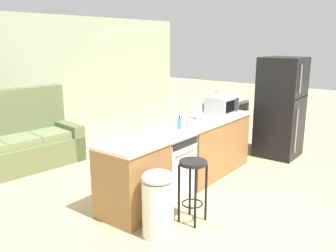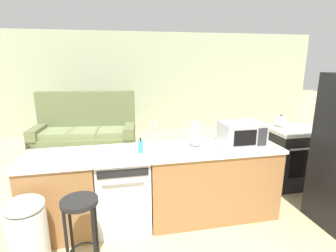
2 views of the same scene
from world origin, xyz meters
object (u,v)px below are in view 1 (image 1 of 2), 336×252
at_px(dishwasher, 167,166).
at_px(kettle, 216,96).
at_px(microwave, 222,105).
at_px(paper_towel_roll, 199,110).
at_px(couch, 14,144).
at_px(bar_stool, 193,178).
at_px(trash_bin, 158,203).
at_px(soap_bottle, 179,123).
at_px(stove_range, 225,123).
at_px(refrigerator, 281,108).

height_order(dishwasher, kettle, kettle).
height_order(microwave, paper_towel_roll, paper_towel_roll).
bearing_deg(couch, paper_towel_roll, -59.34).
xyz_separation_m(bar_stool, trash_bin, (-0.48, 0.12, -0.16)).
xyz_separation_m(microwave, soap_bottle, (-1.23, -0.05, -0.07)).
height_order(stove_range, trash_bin, stove_range).
bearing_deg(microwave, couch, 128.09).
relative_size(paper_towel_roll, trash_bin, 0.38).
xyz_separation_m(soap_bottle, kettle, (2.22, 0.73, 0.01)).
xyz_separation_m(microwave, trash_bin, (-2.31, -0.55, -0.66)).
xyz_separation_m(dishwasher, paper_towel_roll, (0.88, 0.08, 0.62)).
height_order(soap_bottle, trash_bin, soap_bottle).
bearing_deg(couch, trash_bin, -93.78).
height_order(microwave, couch, couch).
height_order(refrigerator, kettle, refrigerator).
relative_size(dishwasher, soap_bottle, 4.77).
relative_size(refrigerator, kettle, 8.63).
relative_size(kettle, trash_bin, 0.28).
height_order(refrigerator, soap_bottle, refrigerator).
bearing_deg(stove_range, refrigerator, -90.01).
xyz_separation_m(dishwasher, stove_range, (2.60, 0.55, 0.03)).
relative_size(refrigerator, couch, 0.85).
bearing_deg(refrigerator, paper_towel_roll, 159.93).
distance_m(stove_range, paper_towel_roll, 1.88).
relative_size(stove_range, bar_stool, 1.22).
distance_m(dishwasher, soap_bottle, 0.59).
distance_m(microwave, couch, 3.46).
xyz_separation_m(refrigerator, bar_stool, (-2.99, -0.12, -0.35)).
distance_m(kettle, couch, 3.73).
height_order(dishwasher, couch, couch).
xyz_separation_m(microwave, kettle, (1.00, 0.68, -0.05)).
xyz_separation_m(bar_stool, couch, (-0.27, 3.34, -0.14)).
bearing_deg(trash_bin, soap_bottle, 24.81).
bearing_deg(trash_bin, stove_range, 17.54).
bearing_deg(kettle, dishwasher, -164.42).
distance_m(microwave, trash_bin, 2.46).
distance_m(dishwasher, refrigerator, 2.70).
bearing_deg(soap_bottle, stove_range, 14.03).
bearing_deg(couch, dishwasher, -76.16).
xyz_separation_m(soap_bottle, couch, (-0.87, 2.72, -0.58)).
height_order(paper_towel_roll, couch, couch).
bearing_deg(kettle, soap_bottle, -161.89).
height_order(dishwasher, trash_bin, dishwasher).
bearing_deg(dishwasher, kettle, 15.58).
height_order(stove_range, kettle, kettle).
xyz_separation_m(refrigerator, couch, (-3.26, 3.22, -0.49)).
relative_size(refrigerator, soap_bottle, 10.05).
bearing_deg(soap_bottle, microwave, 2.22).
bearing_deg(soap_bottle, trash_bin, -155.19).
bearing_deg(paper_towel_roll, couch, 120.66).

